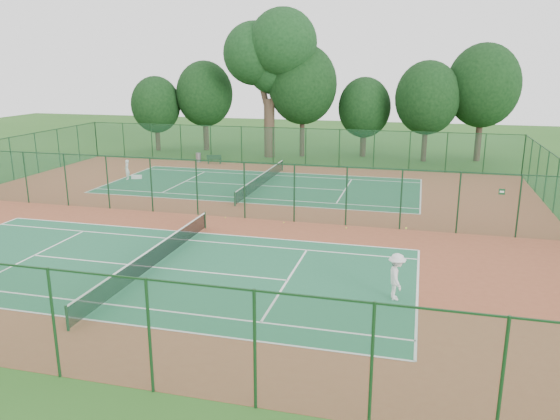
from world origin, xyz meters
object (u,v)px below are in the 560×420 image
object	(u,v)px
player_near	(396,277)
player_far	(127,170)
trash_bin	(198,157)
kit_bag	(137,177)
big_tree	(270,53)
bench	(214,159)

from	to	relation	value
player_near	player_far	bearing A→B (deg)	38.05
trash_bin	kit_bag	distance (m)	8.81
player_far	trash_bin	xyz separation A→B (m)	(2.43, 9.02, -0.37)
big_tree	kit_bag	bearing A→B (deg)	-119.73
bench	big_tree	world-z (taller)	big_tree
player_near	bench	xyz separation A→B (m)	(-18.08, 26.90, -0.52)
player_near	player_far	world-z (taller)	player_near
big_tree	player_far	bearing A→B (deg)	-120.85
player_far	trash_bin	world-z (taller)	player_far
player_near	big_tree	world-z (taller)	big_tree
trash_bin	kit_bag	world-z (taller)	trash_bin
trash_bin	big_tree	world-z (taller)	big_tree
trash_bin	kit_bag	xyz separation A→B (m)	(-1.84, -8.61, -0.29)
player_near	kit_bag	size ratio (longest dim) A/B	2.35
player_near	player_far	size ratio (longest dim) A/B	1.19
player_far	kit_bag	bearing A→B (deg)	100.05
player_far	bench	size ratio (longest dim) A/B	1.11
player_near	big_tree	distance (m)	36.34
bench	kit_bag	bearing A→B (deg)	-126.81
player_near	big_tree	bearing A→B (deg)	11.03
player_far	kit_bag	world-z (taller)	player_far
player_far	big_tree	xyz separation A→B (m)	(8.28, 13.87, 9.32)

